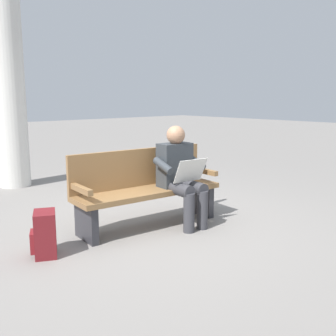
% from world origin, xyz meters
% --- Properties ---
extents(ground_plane, '(40.00, 40.00, 0.00)m').
position_xyz_m(ground_plane, '(0.00, 0.00, 0.00)').
color(ground_plane, gray).
extents(bench_near, '(1.84, 0.66, 0.90)m').
position_xyz_m(bench_near, '(-0.01, -0.07, 0.46)').
color(bench_near, olive).
rests_on(bench_near, ground).
extents(person_seated, '(0.60, 0.60, 1.18)m').
position_xyz_m(person_seated, '(-0.32, 0.20, 0.63)').
color(person_seated, '#33383D').
rests_on(person_seated, ground).
extents(backpack, '(0.32, 0.35, 0.44)m').
position_xyz_m(backpack, '(1.31, 0.02, 0.22)').
color(backpack, maroon).
rests_on(backpack, ground).
extents(support_pillar, '(0.51, 0.51, 3.86)m').
position_xyz_m(support_pillar, '(0.33, -3.21, 1.93)').
color(support_pillar, silver).
rests_on(support_pillar, ground).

